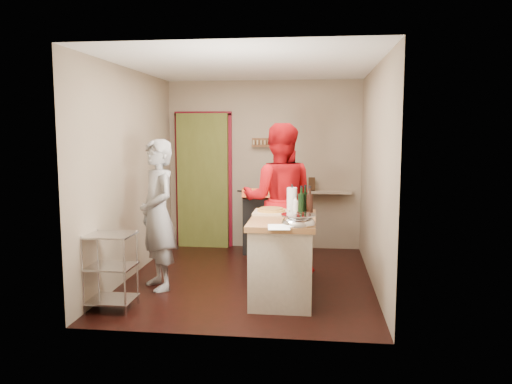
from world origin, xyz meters
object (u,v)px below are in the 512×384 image
at_px(wire_shelving, 111,267).
at_px(person_red, 279,200).
at_px(island, 283,255).
at_px(person_stripe, 158,215).
at_px(stove, 265,223).

height_order(wire_shelving, person_red, person_red).
distance_m(island, person_stripe, 1.52).
bearing_deg(person_stripe, stove, 112.98).
relative_size(person_stripe, person_red, 0.90).
bearing_deg(stove, person_red, -75.54).
distance_m(person_stripe, person_red, 1.54).
distance_m(stove, person_stripe, 2.21).
relative_size(stove, wire_shelving, 1.26).
relative_size(stove, person_red, 0.52).
bearing_deg(island, person_red, 97.50).
bearing_deg(island, stove, 101.49).
xyz_separation_m(stove, person_stripe, (-1.05, -1.90, 0.42)).
xyz_separation_m(wire_shelving, person_stripe, (0.28, 0.72, 0.43)).
relative_size(wire_shelving, island, 0.61).
bearing_deg(wire_shelving, stove, 63.15).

